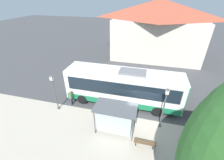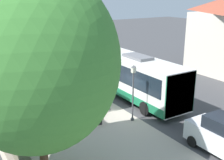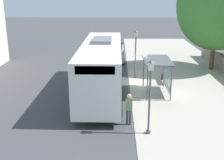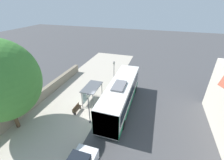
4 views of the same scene
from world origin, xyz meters
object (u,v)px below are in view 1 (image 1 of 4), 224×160
object	(u,v)px
bus_shelter	(115,112)
pedestrian	(71,96)
bus	(123,86)
street_lamp_near	(54,90)
bench	(145,142)
street_lamp_far	(164,105)

from	to	relation	value
bus_shelter	pedestrian	bearing A→B (deg)	65.91
bus	street_lamp_near	world-z (taller)	street_lamp_near
bus	bench	xyz separation A→B (m)	(-4.77, -2.51, -1.43)
pedestrian	street_lamp_far	xyz separation A→B (m)	(-0.80, -8.51, 1.28)
bus	bus_shelter	bearing A→B (deg)	-178.58
pedestrian	bench	bearing A→B (deg)	-112.74
street_lamp_far	pedestrian	bearing A→B (deg)	84.60
pedestrian	bench	distance (m)	8.00
pedestrian	street_lamp_far	distance (m)	8.64
bench	street_lamp_far	size ratio (longest dim) A/B	0.40
bus_shelter	street_lamp_far	world-z (taller)	street_lamp_far
street_lamp_near	street_lamp_far	size ratio (longest dim) A/B	0.97
bench	street_lamp_near	bearing A→B (deg)	75.52
bus	pedestrian	size ratio (longest dim) A/B	6.37
bus	street_lamp_far	xyz separation A→B (m)	(-2.49, -3.66, 0.40)
bus	street_lamp_near	distance (m)	6.39
street_lamp_near	bench	bearing A→B (deg)	-104.48
pedestrian	street_lamp_near	bearing A→B (deg)	133.85
bus	bus_shelter	distance (m)	3.90
street_lamp_far	bus	bearing A→B (deg)	55.78
bus_shelter	street_lamp_near	bearing A→B (deg)	77.82
bus_shelter	bench	size ratio (longest dim) A/B	2.11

